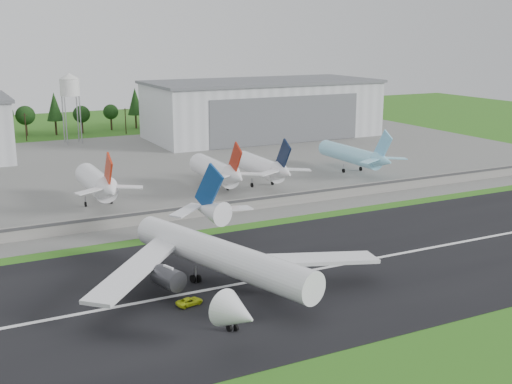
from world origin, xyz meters
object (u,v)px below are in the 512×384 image
ground_vehicle (190,301)px  parked_jet_skyblue (355,155)px  parked_jet_red_b (218,171)px  main_airliner (221,263)px  parked_jet_red_a (99,184)px  parked_jet_navy (264,167)px

ground_vehicle → parked_jet_skyblue: parked_jet_skyblue is taller
parked_jet_red_b → parked_jet_skyblue: size_ratio=0.84×
main_airliner → parked_jet_red_a: (-6.31, 67.01, 1.52)m
parked_jet_red_b → parked_jet_navy: size_ratio=1.00×
parked_jet_red_b → parked_jet_navy: bearing=-0.1°
main_airliner → parked_jet_skyblue: bearing=-156.2°
parked_jet_red_a → parked_jet_red_b: 34.81m
ground_vehicle → parked_jet_navy: (51.41, 71.38, 5.45)m
main_airliner → parked_jet_navy: (43.52, 66.98, 1.31)m
main_airliner → parked_jet_red_a: 67.32m
ground_vehicle → parked_jet_red_b: parked_jet_red_b is taller
parked_jet_red_b → parked_jet_navy: parked_jet_red_b is taller
ground_vehicle → parked_jet_navy: parked_jet_navy is taller
ground_vehicle → parked_jet_skyblue: (88.03, 76.35, 5.25)m
ground_vehicle → parked_jet_red_b: 80.33m
main_airliner → ground_vehicle: 9.93m
main_airliner → parked_jet_red_b: 72.83m
parked_jet_red_b → parked_jet_navy: 15.03m
main_airliner → parked_jet_red_b: size_ratio=1.85×
parked_jet_navy → main_airliner: bearing=-123.0°
parked_jet_navy → parked_jet_skyblue: (36.62, 4.97, -0.20)m
ground_vehicle → parked_jet_red_a: 71.64m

